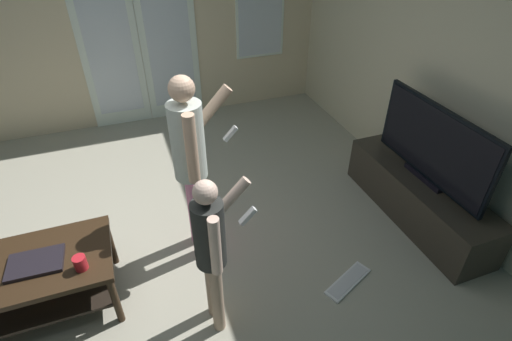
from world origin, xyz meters
TOP-DOWN VIEW (x-y plane):
  - ground_plane at (0.00, 0.00)m, footprint 5.28×5.23m
  - wall_back_with_doors at (0.07, 2.58)m, footprint 5.28×0.09m
  - wall_right_plain at (2.61, 0.00)m, footprint 0.06×5.23m
  - coffee_table at (-0.79, -0.20)m, footprint 0.96×0.64m
  - tv_stand at (2.31, -0.28)m, footprint 0.45×1.57m
  - flat_screen_tv at (2.31, -0.28)m, footprint 0.08×1.24m
  - person_adult at (0.36, 0.03)m, footprint 0.54×0.41m
  - person_child at (0.30, -0.71)m, footprint 0.45×0.34m
  - loose_keyboard at (1.33, -0.75)m, footprint 0.46×0.30m
  - laptop_closed at (-0.78, -0.22)m, footprint 0.36×0.26m
  - cup_near_edge at (-0.49, -0.36)m, footprint 0.08×0.08m

SIDE VIEW (x-z plane):
  - ground_plane at x=0.00m, z-range -0.02..0.00m
  - loose_keyboard at x=1.33m, z-range 0.00..0.02m
  - tv_stand at x=2.31m, z-range 0.00..0.43m
  - coffee_table at x=-0.79m, z-range 0.11..0.58m
  - laptop_closed at x=-0.78m, z-range 0.47..0.50m
  - cup_near_edge at x=-0.49m, z-range 0.47..0.57m
  - person_child at x=0.30m, z-range 0.12..1.33m
  - flat_screen_tv at x=2.31m, z-range 0.43..1.11m
  - person_adult at x=0.36m, z-range 0.15..1.68m
  - wall_back_with_doors at x=0.07m, z-range -0.05..2.78m
  - wall_right_plain at x=2.61m, z-range 0.00..2.79m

